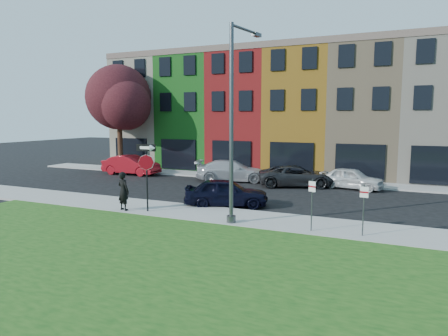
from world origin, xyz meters
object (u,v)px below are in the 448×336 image
at_px(stop_sign, 146,164).
at_px(man, 123,191).
at_px(sedan_near, 226,192).
at_px(street_lamp, 234,125).

bearing_deg(stop_sign, man, -170.69).
height_order(stop_sign, sedan_near, stop_sign).
relative_size(stop_sign, street_lamp, 0.39).
distance_m(stop_sign, man, 1.85).
relative_size(stop_sign, sedan_near, 0.69).
bearing_deg(sedan_near, stop_sign, 114.72).
distance_m(man, street_lamp, 6.69).
bearing_deg(man, stop_sign, -152.80).
distance_m(stop_sign, street_lamp, 5.00).
height_order(sedan_near, street_lamp, street_lamp).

